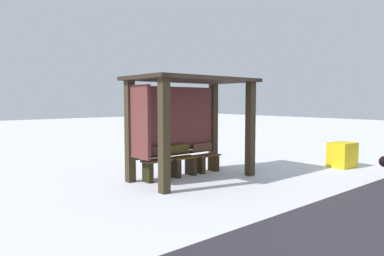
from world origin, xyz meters
name	(u,v)px	position (x,y,z in m)	size (l,w,h in m)	color
ground_plane	(193,178)	(0.00, 0.00, 0.00)	(60.00, 60.00, 0.00)	silver
bus_shelter	(184,108)	(-0.10, 0.20, 1.68)	(3.02, 1.70, 2.39)	#342B1A
bench_left_inside	(156,166)	(-0.79, 0.37, 0.33)	(0.69, 0.34, 0.78)	#462A22
bench_center_inside	(183,163)	(0.00, 0.37, 0.31)	(0.69, 0.39, 0.76)	#4F3C16
bench_right_inside	(206,160)	(0.79, 0.38, 0.30)	(0.69, 0.38, 0.73)	brown
grit_bin	(342,155)	(4.13, -1.61, 0.35)	(0.70, 0.56, 0.69)	yellow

